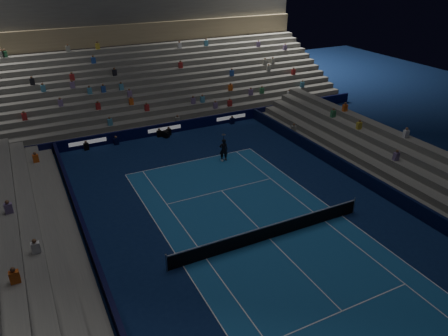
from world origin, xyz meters
TOP-DOWN VIEW (x-y plane):
  - ground at (0.00, 0.00)m, footprint 90.00×90.00m
  - court_surface at (0.00, 0.00)m, footprint 10.97×23.77m
  - sponsor_barrier_far at (0.00, 18.50)m, footprint 44.00×0.25m
  - sponsor_barrier_east at (9.70, 0.00)m, footprint 0.25×37.00m
  - sponsor_barrier_west at (-9.70, 0.00)m, footprint 0.25×37.00m
  - grandstand_main at (0.00, 27.90)m, footprint 44.00×15.20m
  - grandstand_east at (13.17, 0.00)m, footprint 5.00×37.00m
  - grandstand_west at (-13.17, 0.00)m, footprint 5.00×37.00m
  - tennis_net at (0.00, 0.00)m, footprint 12.90×0.10m
  - tennis_player at (2.40, 10.84)m, footprint 0.80×0.65m
  - broadcast_camera at (-0.15, 17.61)m, footprint 0.62×0.98m

SIDE VIEW (x-z plane):
  - ground at x=0.00m, z-range 0.00..0.00m
  - court_surface at x=0.00m, z-range 0.00..0.01m
  - broadcast_camera at x=-0.15m, z-range 0.01..0.62m
  - sponsor_barrier_far at x=0.00m, z-range 0.00..1.00m
  - sponsor_barrier_east at x=9.70m, z-range 0.00..1.00m
  - sponsor_barrier_west at x=-9.70m, z-range 0.00..1.00m
  - tennis_net at x=0.00m, z-range -0.05..1.05m
  - grandstand_east at x=13.17m, z-range -0.33..2.17m
  - grandstand_west at x=-13.17m, z-range -0.33..2.17m
  - tennis_player at x=2.40m, z-range 0.00..1.88m
  - grandstand_main at x=0.00m, z-range -2.22..8.98m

